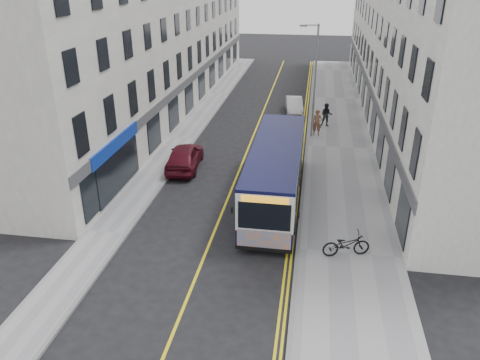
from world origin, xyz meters
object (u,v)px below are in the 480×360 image
(streetlamp, at_px, (314,78))
(bicycle, at_px, (346,244))
(car_maroon, at_px, (185,156))
(pedestrian_near, at_px, (317,123))
(city_bus, at_px, (276,171))
(pedestrian_far, at_px, (326,115))
(car_white, at_px, (294,105))

(streetlamp, xyz_separation_m, bicycle, (1.87, -15.42, -3.72))
(car_maroon, bearing_deg, bicycle, 133.72)
(bicycle, relative_size, car_maroon, 0.45)
(bicycle, bearing_deg, car_maroon, 32.73)
(streetlamp, xyz_separation_m, pedestrian_near, (0.44, 0.24, -3.30))
(streetlamp, xyz_separation_m, car_maroon, (-7.57, -6.98, -3.60))
(city_bus, bearing_deg, streetlamp, 81.23)
(streetlamp, distance_m, car_maroon, 10.90)
(city_bus, relative_size, car_maroon, 2.36)
(city_bus, height_order, car_maroon, city_bus)
(city_bus, distance_m, pedestrian_far, 13.34)
(city_bus, distance_m, bicycle, 6.10)
(pedestrian_near, xyz_separation_m, car_maroon, (-8.01, -7.21, -0.29))
(pedestrian_near, height_order, pedestrian_far, pedestrian_near)
(streetlamp, xyz_separation_m, pedestrian_far, (1.14, 2.50, -3.36))
(car_white, bearing_deg, streetlamp, -82.91)
(pedestrian_near, distance_m, car_maroon, 10.79)
(car_white, xyz_separation_m, car_maroon, (-6.03, -13.30, 0.15))
(bicycle, height_order, car_maroon, car_maroon)
(streetlamp, bearing_deg, car_white, 103.66)
(pedestrian_near, relative_size, car_white, 0.50)
(city_bus, height_order, car_white, city_bus)
(pedestrian_near, xyz_separation_m, car_white, (-1.98, 6.08, -0.44))
(streetlamp, relative_size, pedestrian_near, 4.18)
(city_bus, distance_m, car_white, 16.89)
(car_white, height_order, car_maroon, car_maroon)
(streetlamp, distance_m, city_bus, 10.98)
(pedestrian_far, bearing_deg, pedestrian_near, -103.76)
(city_bus, xyz_separation_m, car_maroon, (-5.95, 3.55, -0.94))
(pedestrian_near, distance_m, pedestrian_far, 2.37)
(pedestrian_far, distance_m, car_white, 4.68)
(pedestrian_far, height_order, car_white, pedestrian_far)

